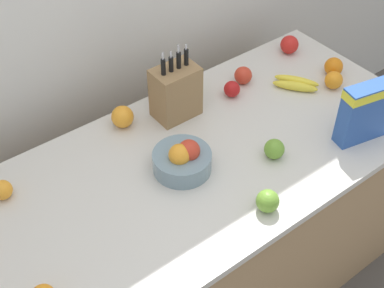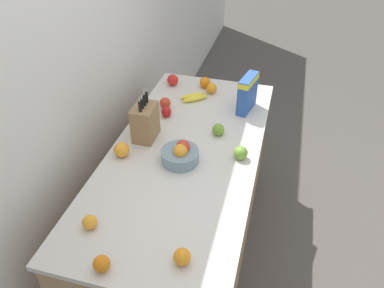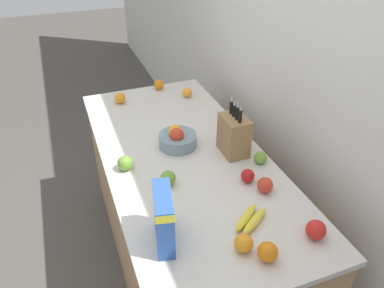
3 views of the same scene
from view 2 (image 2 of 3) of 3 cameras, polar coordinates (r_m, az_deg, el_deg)
ground_plane at (r=2.80m, az=-0.89°, el=-15.15°), size 14.00×14.00×0.00m
wall_back at (r=2.19m, az=-17.90°, el=10.68°), size 9.00×0.06×2.60m
counter at (r=2.47m, az=-0.99°, el=-8.97°), size 1.84×0.85×0.87m
knife_block at (r=2.23m, az=-7.15°, el=3.34°), size 0.18×0.12×0.32m
cereal_box at (r=2.50m, az=8.46°, el=7.87°), size 0.22×0.11×0.24m
fruit_bowl at (r=2.07m, az=-1.69°, el=-1.60°), size 0.21×0.21×0.13m
banana_bunch at (r=2.65m, az=0.31°, el=7.14°), size 0.17×0.20×0.04m
apple_by_knife_block at (r=2.55m, az=-4.12°, el=6.24°), size 0.08×0.08×0.08m
apple_near_bananas at (r=2.46m, az=-3.94°, el=4.92°), size 0.07×0.07×0.07m
apple_middle at (r=2.11m, az=7.44°, el=-1.34°), size 0.08×0.08×0.08m
apple_rear at (r=2.83m, az=-2.97°, el=9.71°), size 0.08×0.08×0.08m
apple_leftmost at (r=2.42m, az=-7.77°, el=3.95°), size 0.07×0.07×0.07m
apple_rightmost at (r=2.29m, az=4.03°, el=2.21°), size 0.08×0.08×0.08m
orange_front_center at (r=1.64m, az=-13.63°, el=-17.31°), size 0.07×0.07×0.07m
orange_front_left at (r=2.80m, az=1.99°, el=9.37°), size 0.08×0.08×0.08m
orange_back_center at (r=2.15m, az=-10.68°, el=-0.87°), size 0.09×0.09×0.09m
orange_by_cereal at (r=1.62m, az=-1.53°, el=-16.81°), size 0.07×0.07×0.07m
orange_mid_right at (r=2.72m, az=2.96°, el=8.47°), size 0.08×0.08×0.08m
orange_mid_left at (r=1.80m, az=-15.32°, el=-11.42°), size 0.07×0.07×0.07m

